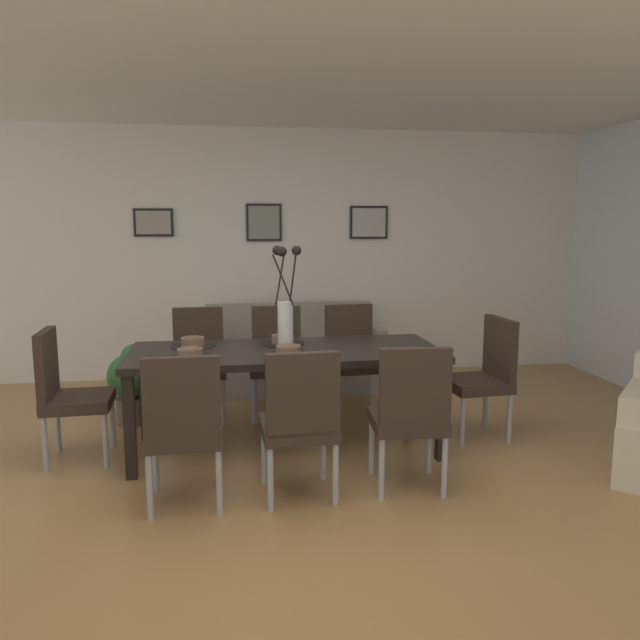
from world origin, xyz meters
The scene contains 26 objects.
ground_plane centered at (0.00, 0.00, 0.00)m, with size 9.00×9.00×0.00m, color #A87A47.
back_wall_panel centered at (0.00, 3.25, 1.30)m, with size 9.00×0.10×2.60m, color white.
ceiling_panel centered at (0.00, 0.40, 2.64)m, with size 9.00×7.20×0.08m, color white.
dining_table centered at (0.09, 0.95, 0.67)m, with size 2.20×0.90×0.74m.
dining_chair_near_left centered at (-0.58, 0.09, 0.51)m, with size 0.45×0.45×0.92m.
dining_chair_near_right centered at (-0.56, 1.82, 0.51)m, with size 0.45×0.45×0.92m.
dining_chair_far_left centered at (0.09, 0.09, 0.51)m, with size 0.45×0.45×0.92m.
dining_chair_far_right centered at (0.10, 1.81, 0.51)m, with size 0.47×0.47×0.92m.
dining_chair_mid_left centered at (0.77, 0.12, 0.51)m, with size 0.47×0.47×0.92m.
dining_chair_mid_right centered at (0.75, 1.81, 0.51)m, with size 0.46×0.46×0.92m.
dining_chair_head_west centered at (-1.42, 0.95, 0.51)m, with size 0.46×0.46×0.92m.
dining_chair_head_east centered at (1.62, 0.98, 0.51)m, with size 0.47×0.47×0.92m.
centerpiece_vase centered at (0.09, 0.96, 1.02)m, with size 0.21×0.23×0.73m.
placemat_near_left centered at (-0.57, 0.75, 0.74)m, with size 0.32×0.32×0.01m, color black.
bowl_near_left centered at (-0.57, 0.75, 0.78)m, with size 0.17×0.17×0.07m.
placemat_near_right centered at (-0.57, 1.16, 0.74)m, with size 0.32×0.32×0.01m, color black.
bowl_near_right centered at (-0.57, 1.16, 0.78)m, with size 0.17×0.17×0.07m.
placemat_far_left centered at (0.09, 0.75, 0.74)m, with size 0.32×0.32×0.01m, color black.
bowl_far_left centered at (0.09, 0.75, 0.78)m, with size 0.17×0.17×0.07m.
placemat_far_right centered at (0.09, 1.16, 0.74)m, with size 0.32×0.32×0.01m, color black.
bowl_far_right centered at (0.09, 1.16, 0.78)m, with size 0.17×0.17×0.07m.
sofa centered at (0.33, 2.70, 0.28)m, with size 1.72×0.84×0.80m.
framed_picture_left centered at (-1.03, 3.18, 1.63)m, with size 0.39×0.03×0.28m.
framed_picture_center centered at (0.09, 3.18, 1.63)m, with size 0.37×0.03×0.39m.
framed_picture_right centered at (1.21, 3.18, 1.63)m, with size 0.41×0.03×0.35m.
potted_plant centered at (-1.10, 1.70, 0.37)m, with size 0.36×0.36×0.67m.
Camera 1 is at (-0.32, -3.37, 1.64)m, focal length 34.81 mm.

